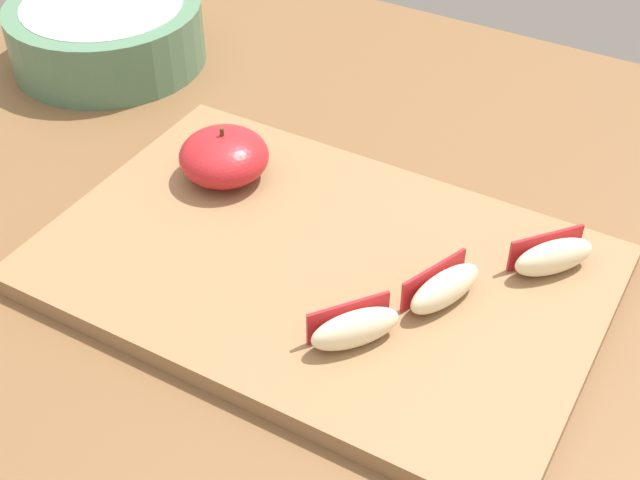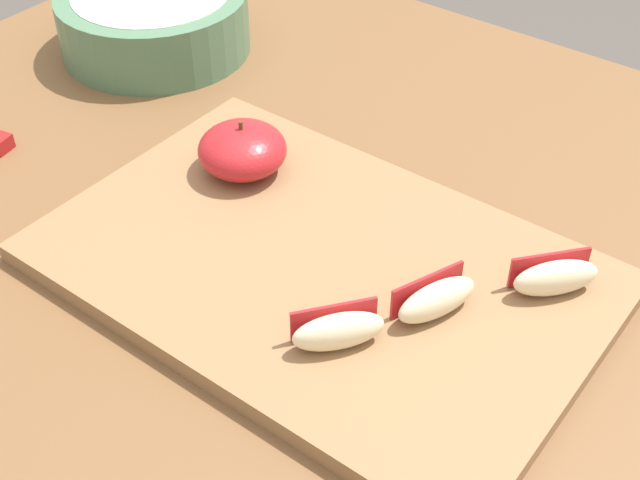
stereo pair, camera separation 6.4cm
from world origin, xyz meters
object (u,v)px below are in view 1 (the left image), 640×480
cutting_board (320,268)px  apple_wedge_right (553,256)px  apple_half_skin_up (224,156)px  apple_wedge_left (355,328)px  apple_wedge_near_knife (444,288)px  ceramic_fruit_bowl (106,31)px

cutting_board → apple_wedge_right: apple_wedge_right is taller
apple_half_skin_up → apple_wedge_left: 0.22m
apple_wedge_near_knife → cutting_board: bearing=-177.6°
cutting_board → ceramic_fruit_bowl: bearing=153.2°
cutting_board → apple_wedge_left: bearing=-44.8°
apple_half_skin_up → ceramic_fruit_bowl: bearing=151.5°
cutting_board → ceramic_fruit_bowl: 0.40m
cutting_board → apple_wedge_near_knife: bearing=2.4°
cutting_board → apple_half_skin_up: bearing=156.6°
apple_wedge_near_knife → ceramic_fruit_bowl: (-0.46, 0.18, 0.00)m
apple_half_skin_up → apple_wedge_near_knife: apple_half_skin_up is taller
apple_wedge_right → apple_wedge_left: size_ratio=0.99×
cutting_board → ceramic_fruit_bowl: ceramic_fruit_bowl is taller
cutting_board → apple_wedge_left: apple_wedge_left is taller
apple_half_skin_up → apple_wedge_right: 0.28m
apple_half_skin_up → apple_wedge_right: bearing=4.5°
apple_wedge_right → ceramic_fruit_bowl: size_ratio=0.31×
cutting_board → apple_wedge_near_knife: 0.10m
apple_wedge_right → ceramic_fruit_bowl: (-0.51, 0.11, 0.00)m
apple_wedge_near_knife → apple_wedge_left: same height
ceramic_fruit_bowl → apple_wedge_left: bearing=-30.0°
cutting_board → apple_wedge_right: 0.17m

